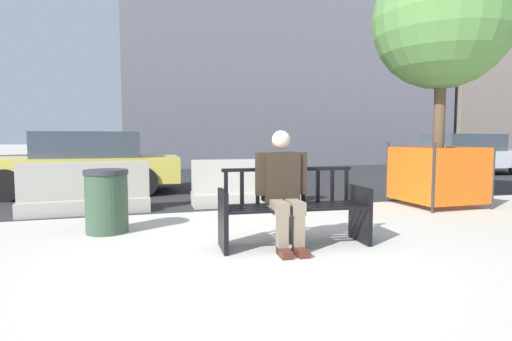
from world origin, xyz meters
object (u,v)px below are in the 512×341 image
object	(u,v)px
jersey_barrier_centre	(246,186)
trash_bin	(107,201)
street_bench	(294,211)
seated_person	(283,186)
car_sedan_mid	(465,154)
jersey_barrier_left	(86,192)
car_taxi_near	(85,163)
construction_fence	(437,174)
street_tree	(443,20)

from	to	relation	value
jersey_barrier_centre	trash_bin	world-z (taller)	jersey_barrier_centre
jersey_barrier_centre	street_bench	bearing A→B (deg)	-94.86
jersey_barrier_centre	seated_person	bearing A→B (deg)	-97.66
car_sedan_mid	jersey_barrier_left	bearing A→B (deg)	-160.99
car_sedan_mid	seated_person	bearing A→B (deg)	-143.42
car_sedan_mid	car_taxi_near	bearing A→B (deg)	-172.77
jersey_barrier_centre	car_sedan_mid	world-z (taller)	car_sedan_mid
jersey_barrier_left	jersey_barrier_centre	bearing A→B (deg)	0.90
jersey_barrier_centre	car_taxi_near	size ratio (longest dim) A/B	0.48
jersey_barrier_centre	construction_fence	xyz separation A→B (m)	(3.33, -1.11, 0.24)
construction_fence	trash_bin	world-z (taller)	construction_fence
jersey_barrier_centre	jersey_barrier_left	size ratio (longest dim) A/B	1.00
jersey_barrier_centre	jersey_barrier_left	distance (m)	2.76
street_bench	jersey_barrier_centre	xyz separation A→B (m)	(0.25, 2.91, -0.06)
construction_fence	car_sedan_mid	bearing A→B (deg)	42.16
car_sedan_mid	construction_fence	bearing A→B (deg)	-137.84
street_tree	jersey_barrier_centre	bearing A→B (deg)	161.50
construction_fence	jersey_barrier_centre	bearing A→B (deg)	161.50
street_bench	car_sedan_mid	xyz separation A→B (m)	(9.22, 6.91, 0.30)
seated_person	street_tree	bearing A→B (deg)	26.33
seated_person	street_bench	bearing A→B (deg)	16.94
car_sedan_mid	trash_bin	distance (m)	12.64
construction_fence	trash_bin	distance (m)	5.70
street_tree	seated_person	bearing A→B (deg)	-153.67
jersey_barrier_left	construction_fence	xyz separation A→B (m)	(6.09, -1.07, 0.24)
car_sedan_mid	trash_bin	world-z (taller)	car_sedan_mid
car_sedan_mid	street_tree	bearing A→B (deg)	-137.84
jersey_barrier_left	car_taxi_near	world-z (taller)	car_taxi_near
jersey_barrier_left	street_tree	bearing A→B (deg)	-9.98
seated_person	jersey_barrier_left	distance (m)	3.77
street_bench	construction_fence	bearing A→B (deg)	26.70
jersey_barrier_centre	car_sedan_mid	size ratio (longest dim) A/B	0.46
car_taxi_near	trash_bin	xyz separation A→B (m)	(0.70, -4.10, -0.28)
seated_person	jersey_barrier_centre	xyz separation A→B (m)	(0.40, 2.96, -0.35)
seated_person	trash_bin	distance (m)	2.37
jersey_barrier_left	car_taxi_near	size ratio (longest dim) A/B	0.48
seated_person	car_taxi_near	xyz separation A→B (m)	(-2.65, 5.43, 0.00)
jersey_barrier_centre	car_taxi_near	world-z (taller)	car_taxi_near
street_bench	construction_fence	world-z (taller)	construction_fence
jersey_barrier_centre	street_tree	bearing A→B (deg)	-18.50
street_tree	car_taxi_near	size ratio (longest dim) A/B	1.09
car_taxi_near	trash_bin	bearing A→B (deg)	-80.30
construction_fence	trash_bin	bearing A→B (deg)	-174.81
street_bench	construction_fence	xyz separation A→B (m)	(3.58, 1.80, 0.18)
jersey_barrier_centre	car_taxi_near	bearing A→B (deg)	140.91
street_bench	seated_person	xyz separation A→B (m)	(-0.15, -0.05, 0.29)
jersey_barrier_centre	trash_bin	bearing A→B (deg)	-145.18
street_bench	trash_bin	size ratio (longest dim) A/B	2.09
seated_person	car_taxi_near	distance (m)	6.04
car_taxi_near	construction_fence	bearing A→B (deg)	-29.37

